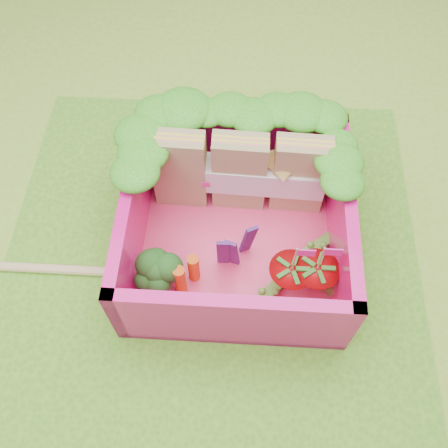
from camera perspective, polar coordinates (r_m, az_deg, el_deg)
ground at (r=3.21m, az=-1.42°, el=-3.37°), size 14.00×14.00×0.00m
placemat at (r=3.19m, az=-1.42°, el=-3.24°), size 2.60×2.60×0.03m
bento_floor at (r=3.18m, az=1.37°, el=-2.17°), size 1.30×1.30×0.05m
bento_box at (r=2.96m, az=1.47°, el=0.18°), size 1.30×1.30×0.55m
lettuce_ruffle at (r=2.98m, az=2.01°, el=11.12°), size 1.43×0.76×0.11m
sandwich_stack at (r=3.10m, az=1.87°, el=5.89°), size 1.08×0.20×0.59m
broccoli at (r=2.90m, az=-7.57°, el=-5.40°), size 0.32×0.32×0.24m
carrot_sticks at (r=2.92m, az=-4.30°, el=-5.81°), size 0.14×0.17×0.27m
purple_wedges at (r=2.92m, az=1.21°, el=-2.78°), size 0.22×0.14×0.38m
strawberry_left at (r=2.91m, az=7.49°, el=-6.21°), size 0.26×0.26×0.50m
strawberry_right at (r=2.94m, az=10.24°, el=-6.09°), size 0.26×0.26×0.50m
snap_peas at (r=3.06m, az=8.78°, el=-5.59°), size 0.58×0.60×0.05m
chopsticks at (r=3.28m, az=-19.21°, el=-4.85°), size 2.02×0.06×0.05m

